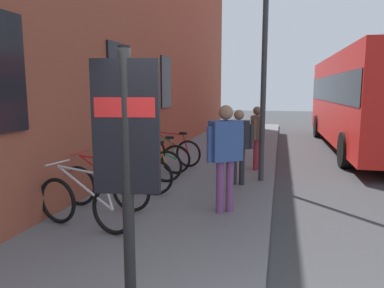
{
  "coord_description": "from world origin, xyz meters",
  "views": [
    {
      "loc": [
        -2.06,
        -0.09,
        2.18
      ],
      "look_at": [
        4.1,
        1.42,
        1.22
      ],
      "focal_mm": 33.88,
      "sensor_mm": 36.0,
      "label": 1
    }
  ],
  "objects_px": {
    "bicycle_end_of_row": "(84,203)",
    "bicycle_mid_rack": "(171,151)",
    "bicycle_by_door": "(130,174)",
    "pedestrian_by_facade": "(225,148)",
    "city_bus": "(365,97)",
    "transit_info_sign": "(127,146)",
    "street_lamp": "(265,32)",
    "bicycle_beside_lamp": "(143,165)",
    "pedestrian_crossing_street": "(239,139)",
    "bicycle_leaning_wall": "(105,187)",
    "pedestrian_near_bus": "(257,131)",
    "bicycle_under_window": "(155,158)"
  },
  "relations": [
    {
      "from": "bicycle_mid_rack",
      "to": "pedestrian_crossing_street",
      "type": "relative_size",
      "value": 1.08
    },
    {
      "from": "bicycle_beside_lamp",
      "to": "street_lamp",
      "type": "relative_size",
      "value": 0.32
    },
    {
      "from": "bicycle_mid_rack",
      "to": "city_bus",
      "type": "height_order",
      "value": "city_bus"
    },
    {
      "from": "bicycle_mid_rack",
      "to": "pedestrian_by_facade",
      "type": "distance_m",
      "value": 4.04
    },
    {
      "from": "bicycle_leaning_wall",
      "to": "bicycle_under_window",
      "type": "relative_size",
      "value": 1.01
    },
    {
      "from": "bicycle_mid_rack",
      "to": "pedestrian_crossing_street",
      "type": "xyz_separation_m",
      "value": [
        -1.58,
        -2.01,
        0.61
      ]
    },
    {
      "from": "bicycle_end_of_row",
      "to": "bicycle_mid_rack",
      "type": "distance_m",
      "value": 4.67
    },
    {
      "from": "bicycle_under_window",
      "to": "city_bus",
      "type": "distance_m",
      "value": 8.37
    },
    {
      "from": "bicycle_by_door",
      "to": "pedestrian_crossing_street",
      "type": "relative_size",
      "value": 1.09
    },
    {
      "from": "transit_info_sign",
      "to": "pedestrian_by_facade",
      "type": "bearing_deg",
      "value": -6.4
    },
    {
      "from": "pedestrian_by_facade",
      "to": "street_lamp",
      "type": "distance_m",
      "value": 3.22
    },
    {
      "from": "bicycle_beside_lamp",
      "to": "street_lamp",
      "type": "height_order",
      "value": "street_lamp"
    },
    {
      "from": "bicycle_under_window",
      "to": "transit_info_sign",
      "type": "xyz_separation_m",
      "value": [
        -5.55,
        -1.74,
        1.21
      ]
    },
    {
      "from": "bicycle_by_door",
      "to": "bicycle_beside_lamp",
      "type": "relative_size",
      "value": 1.01
    },
    {
      "from": "bicycle_beside_lamp",
      "to": "bicycle_under_window",
      "type": "relative_size",
      "value": 1.0
    },
    {
      "from": "bicycle_end_of_row",
      "to": "bicycle_mid_rack",
      "type": "relative_size",
      "value": 1.0
    },
    {
      "from": "bicycle_leaning_wall",
      "to": "bicycle_by_door",
      "type": "distance_m",
      "value": 0.96
    },
    {
      "from": "bicycle_end_of_row",
      "to": "street_lamp",
      "type": "relative_size",
      "value": 0.31
    },
    {
      "from": "bicycle_mid_rack",
      "to": "pedestrian_by_facade",
      "type": "bearing_deg",
      "value": -149.78
    },
    {
      "from": "bicycle_end_of_row",
      "to": "bicycle_beside_lamp",
      "type": "height_order",
      "value": "same"
    },
    {
      "from": "pedestrian_near_bus",
      "to": "pedestrian_crossing_street",
      "type": "xyz_separation_m",
      "value": [
        -1.64,
        0.28,
        0.0
      ]
    },
    {
      "from": "bicycle_under_window",
      "to": "transit_info_sign",
      "type": "distance_m",
      "value": 5.94
    },
    {
      "from": "bicycle_by_door",
      "to": "pedestrian_by_facade",
      "type": "xyz_separation_m",
      "value": [
        -0.64,
        -1.98,
        0.71
      ]
    },
    {
      "from": "city_bus",
      "to": "pedestrian_crossing_street",
      "type": "xyz_separation_m",
      "value": [
        -6.37,
        3.77,
        -0.8
      ]
    },
    {
      "from": "pedestrian_by_facade",
      "to": "pedestrian_near_bus",
      "type": "bearing_deg",
      "value": -4.73
    },
    {
      "from": "bicycle_leaning_wall",
      "to": "pedestrian_near_bus",
      "type": "xyz_separation_m",
      "value": [
        3.81,
        -2.34,
        0.61
      ]
    },
    {
      "from": "transit_info_sign",
      "to": "pedestrian_by_facade",
      "type": "distance_m",
      "value": 3.19
    },
    {
      "from": "bicycle_mid_rack",
      "to": "pedestrian_by_facade",
      "type": "xyz_separation_m",
      "value": [
        -3.43,
        -2.0,
        0.71
      ]
    },
    {
      "from": "bicycle_by_door",
      "to": "bicycle_under_window",
      "type": "height_order",
      "value": "same"
    },
    {
      "from": "bicycle_leaning_wall",
      "to": "city_bus",
      "type": "bearing_deg",
      "value": -34.33
    },
    {
      "from": "bicycle_beside_lamp",
      "to": "pedestrian_crossing_street",
      "type": "distance_m",
      "value": 2.19
    },
    {
      "from": "bicycle_beside_lamp",
      "to": "bicycle_mid_rack",
      "type": "distance_m",
      "value": 1.85
    },
    {
      "from": "bicycle_mid_rack",
      "to": "pedestrian_near_bus",
      "type": "bearing_deg",
      "value": -88.6
    },
    {
      "from": "pedestrian_by_facade",
      "to": "bicycle_by_door",
      "type": "bearing_deg",
      "value": 72.07
    },
    {
      "from": "bicycle_under_window",
      "to": "bicycle_end_of_row",
      "type": "bearing_deg",
      "value": -177.03
    },
    {
      "from": "bicycle_mid_rack",
      "to": "pedestrian_near_bus",
      "type": "distance_m",
      "value": 2.37
    },
    {
      "from": "bicycle_leaning_wall",
      "to": "bicycle_under_window",
      "type": "height_order",
      "value": "same"
    },
    {
      "from": "bicycle_leaning_wall",
      "to": "bicycle_under_window",
      "type": "xyz_separation_m",
      "value": [
        2.74,
        0.05,
        -0.0
      ]
    },
    {
      "from": "bicycle_leaning_wall",
      "to": "bicycle_mid_rack",
      "type": "distance_m",
      "value": 3.75
    },
    {
      "from": "bicycle_under_window",
      "to": "pedestrian_by_facade",
      "type": "relative_size",
      "value": 0.97
    },
    {
      "from": "bicycle_end_of_row",
      "to": "pedestrian_by_facade",
      "type": "height_order",
      "value": "pedestrian_by_facade"
    },
    {
      "from": "bicycle_leaning_wall",
      "to": "bicycle_under_window",
      "type": "bearing_deg",
      "value": 0.95
    },
    {
      "from": "street_lamp",
      "to": "bicycle_beside_lamp",
      "type": "bearing_deg",
      "value": 106.32
    },
    {
      "from": "bicycle_by_door",
      "to": "street_lamp",
      "type": "xyz_separation_m",
      "value": [
        1.69,
        -2.46,
        2.88
      ]
    },
    {
      "from": "bicycle_end_of_row",
      "to": "transit_info_sign",
      "type": "distance_m",
      "value": 2.74
    },
    {
      "from": "bicycle_end_of_row",
      "to": "bicycle_by_door",
      "type": "relative_size",
      "value": 0.99
    },
    {
      "from": "bicycle_leaning_wall",
      "to": "pedestrian_by_facade",
      "type": "distance_m",
      "value": 2.19
    },
    {
      "from": "transit_info_sign",
      "to": "street_lamp",
      "type": "height_order",
      "value": "street_lamp"
    },
    {
      "from": "bicycle_beside_lamp",
      "to": "transit_info_sign",
      "type": "relative_size",
      "value": 0.73
    },
    {
      "from": "bicycle_mid_rack",
      "to": "city_bus",
      "type": "xyz_separation_m",
      "value": [
        4.78,
        -5.78,
        1.41
      ]
    }
  ]
}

